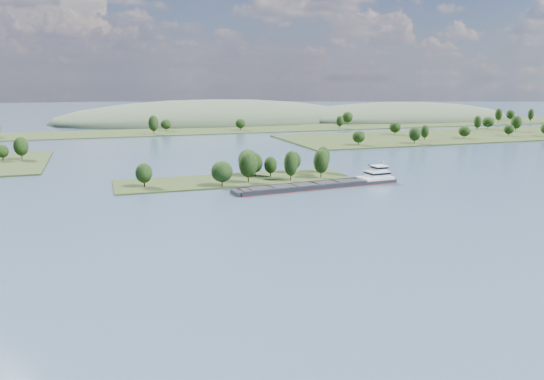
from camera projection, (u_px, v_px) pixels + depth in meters
name	position (u px, v px, depth m)	size (l,w,h in m)	color
ground	(281.00, 214.00, 170.63)	(1800.00, 1800.00, 0.00)	#35495C
tree_island	(250.00, 171.00, 226.54)	(100.00, 31.03, 14.26)	#243216
right_bank	(488.00, 134.00, 408.97)	(320.00, 90.00, 14.61)	#243216
back_shoreline	(177.00, 131.00, 432.63)	(900.00, 60.00, 15.90)	#243216
hill_east	(400.00, 119.00, 575.72)	(260.00, 140.00, 36.00)	#394932
hill_west	(214.00, 121.00, 542.04)	(320.00, 160.00, 44.00)	#394932
cargo_barge	(329.00, 184.00, 214.16)	(71.68, 15.48, 9.63)	black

